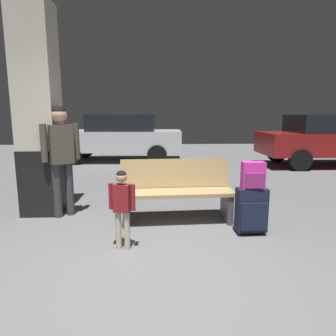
# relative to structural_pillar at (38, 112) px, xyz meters

# --- Properties ---
(ground_plane) EXTENTS (18.00, 18.00, 0.10)m
(ground_plane) POSITION_rel_structural_pillar_xyz_m (1.70, 1.81, -1.60)
(ground_plane) COLOR slate
(structural_pillar) EXTENTS (0.57, 0.57, 3.13)m
(structural_pillar) POSITION_rel_structural_pillar_xyz_m (0.00, 0.00, 0.00)
(structural_pillar) COLOR black
(structural_pillar) RESTS_ON ground_plane
(bench) EXTENTS (1.63, 0.61, 0.89)m
(bench) POSITION_rel_structural_pillar_xyz_m (2.05, -0.50, -1.11)
(bench) COLOR tan
(bench) RESTS_ON ground_plane
(suitcase) EXTENTS (0.39, 0.24, 0.60)m
(suitcase) POSITION_rel_structural_pillar_xyz_m (2.97, -1.03, -1.23)
(suitcase) COLOR #191E33
(suitcase) RESTS_ON ground_plane
(backpack_bright) EXTENTS (0.28, 0.20, 0.34)m
(backpack_bright) POSITION_rel_structural_pillar_xyz_m (2.97, -1.03, -0.78)
(backpack_bright) COLOR #D833A5
(backpack_bright) RESTS_ON suitcase
(child) EXTENTS (0.30, 0.21, 0.92)m
(child) POSITION_rel_structural_pillar_xyz_m (1.37, -1.41, -0.99)
(child) COLOR beige
(child) RESTS_ON ground_plane
(adult) EXTENTS (0.48, 0.36, 1.65)m
(adult) POSITION_rel_structural_pillar_xyz_m (0.36, -0.20, -0.53)
(adult) COLOR #38383D
(adult) RESTS_ON ground_plane
(parked_car_side) EXTENTS (4.11, 1.81, 1.51)m
(parked_car_side) POSITION_rel_structural_pillar_xyz_m (6.95, 4.09, -0.75)
(parked_car_side) COLOR maroon
(parked_car_side) RESTS_ON ground_plane
(parked_car_far) EXTENTS (4.16, 1.92, 1.51)m
(parked_car_far) POSITION_rel_structural_pillar_xyz_m (0.58, 5.35, -0.75)
(parked_car_far) COLOR silver
(parked_car_far) RESTS_ON ground_plane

